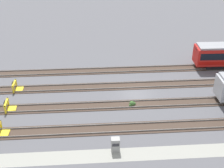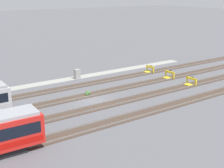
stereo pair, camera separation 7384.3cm
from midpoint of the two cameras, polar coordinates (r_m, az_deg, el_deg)
ground_plane at (r=19.71m, az=36.98°, el=-57.54°), size 400.00×400.00×0.00m
service_walkway at (r=22.31m, az=-0.37°, el=-38.62°), size 54.00×2.00×0.01m
rail_track_nearest at (r=20.61m, az=9.36°, el=-46.30°), size 90.00×2.24×0.21m
rail_track_near_inner at (r=19.71m, az=25.94°, el=-54.42°), size 90.00×2.24×0.21m
rail_track_middle at (r=19.92m, az=49.58°, el=-59.43°), size 90.00×2.24×0.21m
rail_track_far_inner at (r=21.22m, az=74.81°, el=-59.45°), size 90.00×2.24×0.21m
bumper_stop_nearest_track at (r=30.00m, az=34.50°, el=-23.18°), size 1.37×2.01×1.22m
bumper_stop_near_inner_track at (r=29.49m, az=44.08°, el=-25.96°), size 1.36×2.01×1.22m
bumper_stop_middle_track at (r=29.61m, az=54.07°, el=-28.31°), size 1.36×2.00×1.22m
electrical_cabinet at (r=22.78m, az=9.93°, el=-34.00°), size 0.90×0.73×1.60m
weed_clump at (r=19.84m, az=27.48°, el=-52.21°), size 0.92×0.70×0.64m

